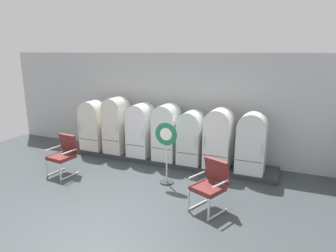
{
  "coord_description": "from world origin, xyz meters",
  "views": [
    {
      "loc": [
        3.23,
        -4.35,
        3.03
      ],
      "look_at": [
        0.18,
        2.75,
        1.11
      ],
      "focal_mm": 32.13,
      "sensor_mm": 36.0,
      "label": 1
    }
  ],
  "objects_px": {
    "refrigerator_6": "(252,141)",
    "refrigerator_0": "(94,124)",
    "refrigerator_4": "(191,136)",
    "armchair_left": "(64,152)",
    "armchair_right": "(211,182)",
    "sign_stand": "(166,152)",
    "refrigerator_5": "(219,136)",
    "refrigerator_3": "(167,130)",
    "refrigerator_2": "(141,128)",
    "refrigerator_1": "(116,123)"
  },
  "relations": [
    {
      "from": "armchair_left",
      "to": "refrigerator_1",
      "type": "bearing_deg",
      "value": 75.7
    },
    {
      "from": "refrigerator_0",
      "to": "refrigerator_4",
      "type": "xyz_separation_m",
      "value": [
        3.11,
        0.02,
        -0.04
      ]
    },
    {
      "from": "refrigerator_0",
      "to": "refrigerator_1",
      "type": "relative_size",
      "value": 0.91
    },
    {
      "from": "refrigerator_5",
      "to": "sign_stand",
      "type": "height_order",
      "value": "refrigerator_5"
    },
    {
      "from": "refrigerator_1",
      "to": "refrigerator_2",
      "type": "height_order",
      "value": "refrigerator_1"
    },
    {
      "from": "refrigerator_1",
      "to": "refrigerator_5",
      "type": "height_order",
      "value": "refrigerator_1"
    },
    {
      "from": "refrigerator_0",
      "to": "refrigerator_2",
      "type": "relative_size",
      "value": 0.99
    },
    {
      "from": "refrigerator_0",
      "to": "refrigerator_2",
      "type": "xyz_separation_m",
      "value": [
        1.59,
        0.05,
        0.01
      ]
    },
    {
      "from": "refrigerator_2",
      "to": "armchair_left",
      "type": "xyz_separation_m",
      "value": [
        -1.24,
        -1.75,
        -0.35
      ]
    },
    {
      "from": "refrigerator_1",
      "to": "refrigerator_5",
      "type": "distance_m",
      "value": 3.06
    },
    {
      "from": "armchair_right",
      "to": "refrigerator_5",
      "type": "bearing_deg",
      "value": 100.37
    },
    {
      "from": "refrigerator_3",
      "to": "refrigerator_6",
      "type": "relative_size",
      "value": 1.02
    },
    {
      "from": "refrigerator_6",
      "to": "refrigerator_0",
      "type": "bearing_deg",
      "value": 179.85
    },
    {
      "from": "refrigerator_0",
      "to": "refrigerator_5",
      "type": "xyz_separation_m",
      "value": [
        3.85,
        0.04,
        0.03
      ]
    },
    {
      "from": "refrigerator_4",
      "to": "refrigerator_5",
      "type": "height_order",
      "value": "refrigerator_5"
    },
    {
      "from": "refrigerator_4",
      "to": "refrigerator_6",
      "type": "xyz_separation_m",
      "value": [
        1.57,
        -0.03,
        0.04
      ]
    },
    {
      "from": "refrigerator_3",
      "to": "refrigerator_6",
      "type": "bearing_deg",
      "value": -1.39
    },
    {
      "from": "refrigerator_3",
      "to": "sign_stand",
      "type": "xyz_separation_m",
      "value": [
        0.54,
        -1.26,
        -0.16
      ]
    },
    {
      "from": "refrigerator_1",
      "to": "refrigerator_3",
      "type": "bearing_deg",
      "value": 0.47
    },
    {
      "from": "refrigerator_1",
      "to": "sign_stand",
      "type": "relative_size",
      "value": 1.1
    },
    {
      "from": "refrigerator_1",
      "to": "armchair_right",
      "type": "xyz_separation_m",
      "value": [
        3.43,
        -2.01,
        -0.42
      ]
    },
    {
      "from": "refrigerator_2",
      "to": "armchair_left",
      "type": "relative_size",
      "value": 1.48
    },
    {
      "from": "refrigerator_4",
      "to": "armchair_right",
      "type": "relative_size",
      "value": 1.39
    },
    {
      "from": "refrigerator_2",
      "to": "refrigerator_5",
      "type": "height_order",
      "value": "refrigerator_5"
    },
    {
      "from": "refrigerator_2",
      "to": "sign_stand",
      "type": "height_order",
      "value": "refrigerator_2"
    },
    {
      "from": "refrigerator_4",
      "to": "armchair_left",
      "type": "distance_m",
      "value": 3.27
    },
    {
      "from": "refrigerator_5",
      "to": "armchair_right",
      "type": "distance_m",
      "value": 2.08
    },
    {
      "from": "refrigerator_1",
      "to": "sign_stand",
      "type": "height_order",
      "value": "refrigerator_1"
    },
    {
      "from": "refrigerator_3",
      "to": "sign_stand",
      "type": "relative_size",
      "value": 1.04
    },
    {
      "from": "refrigerator_3",
      "to": "armchair_left",
      "type": "bearing_deg",
      "value": -139.53
    },
    {
      "from": "refrigerator_0",
      "to": "armchair_right",
      "type": "bearing_deg",
      "value": -25.09
    },
    {
      "from": "refrigerator_6",
      "to": "armchair_right",
      "type": "bearing_deg",
      "value": -103.33
    },
    {
      "from": "refrigerator_3",
      "to": "armchair_right",
      "type": "height_order",
      "value": "refrigerator_3"
    },
    {
      "from": "refrigerator_4",
      "to": "refrigerator_0",
      "type": "bearing_deg",
      "value": -179.7
    },
    {
      "from": "refrigerator_4",
      "to": "refrigerator_2",
      "type": "bearing_deg",
      "value": 178.88
    },
    {
      "from": "refrigerator_2",
      "to": "refrigerator_3",
      "type": "height_order",
      "value": "refrigerator_3"
    },
    {
      "from": "refrigerator_0",
      "to": "armchair_right",
      "type": "relative_size",
      "value": 1.46
    },
    {
      "from": "sign_stand",
      "to": "refrigerator_5",
      "type": "bearing_deg",
      "value": 53.97
    },
    {
      "from": "refrigerator_4",
      "to": "armchair_left",
      "type": "relative_size",
      "value": 1.39
    },
    {
      "from": "refrigerator_2",
      "to": "refrigerator_6",
      "type": "distance_m",
      "value": 3.09
    },
    {
      "from": "refrigerator_5",
      "to": "armchair_left",
      "type": "height_order",
      "value": "refrigerator_5"
    },
    {
      "from": "refrigerator_3",
      "to": "refrigerator_5",
      "type": "relative_size",
      "value": 1.0
    },
    {
      "from": "refrigerator_4",
      "to": "sign_stand",
      "type": "distance_m",
      "value": 1.25
    },
    {
      "from": "refrigerator_5",
      "to": "armchair_left",
      "type": "relative_size",
      "value": 1.5
    },
    {
      "from": "refrigerator_0",
      "to": "refrigerator_4",
      "type": "bearing_deg",
      "value": 0.3
    },
    {
      "from": "refrigerator_4",
      "to": "armchair_left",
      "type": "height_order",
      "value": "refrigerator_4"
    },
    {
      "from": "refrigerator_3",
      "to": "refrigerator_5",
      "type": "distance_m",
      "value": 1.45
    },
    {
      "from": "refrigerator_2",
      "to": "refrigerator_6",
      "type": "height_order",
      "value": "refrigerator_2"
    },
    {
      "from": "refrigerator_0",
      "to": "refrigerator_4",
      "type": "relative_size",
      "value": 1.05
    },
    {
      "from": "refrigerator_4",
      "to": "sign_stand",
      "type": "bearing_deg",
      "value": -98.03
    }
  ]
}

